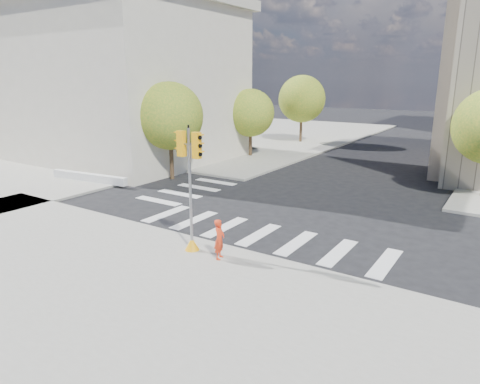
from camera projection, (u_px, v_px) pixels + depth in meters
name	position (u px, v px, depth m)	size (l,w,h in m)	color
ground	(282.00, 223.00, 20.14)	(160.00, 160.00, 0.00)	black
sidewalk_near	(87.00, 334.00, 11.23)	(30.00, 14.00, 0.15)	gray
sidewalk_far_left	(236.00, 134.00, 51.73)	(28.00, 40.00, 0.15)	gray
classical_building	(116.00, 80.00, 35.54)	(19.00, 15.00, 12.70)	beige
tree_lw_near	(170.00, 116.00, 27.85)	(4.40, 4.40, 6.41)	#382616
tree_lw_mid	(251.00, 113.00, 36.05)	(4.00, 4.00, 5.77)	#382616
tree_lw_far	(302.00, 99.00, 43.93)	(4.80, 4.80, 6.95)	#382616
traffic_signal	(191.00, 199.00, 16.04)	(1.07, 0.56, 4.82)	#F5A40C
photographer	(219.00, 239.00, 15.58)	(0.55, 0.36, 1.51)	red
planter_wall	(89.00, 177.00, 27.59)	(6.00, 0.40, 0.50)	silver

